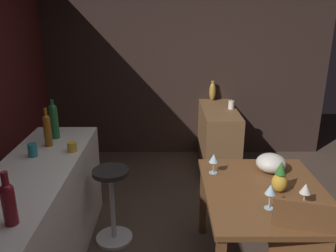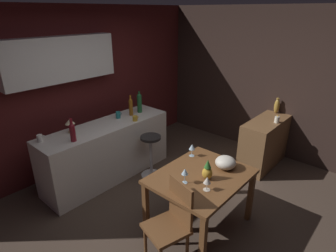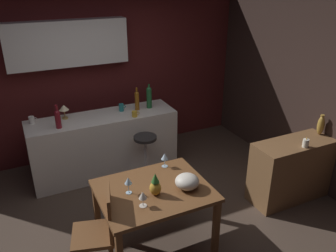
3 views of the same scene
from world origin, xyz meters
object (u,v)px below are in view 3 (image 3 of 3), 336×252
at_px(bar_stool, 146,158).
at_px(vase_brass, 321,125).
at_px(wine_bottle_green, 149,97).
at_px(chair_near_window, 100,229).
at_px(dining_table, 154,197).
at_px(wine_glass_left, 143,196).
at_px(pillar_candle_tall, 306,143).
at_px(cup_white, 32,120).
at_px(cup_teal, 121,107).
at_px(counter_lamp, 64,109).
at_px(wine_glass_center, 165,157).
at_px(wine_bottle_ruby, 58,118).
at_px(sideboard_cabinet, 292,170).
at_px(wine_bottle_amber, 137,100).
at_px(wine_glass_right, 128,181).
at_px(pineapple_centerpiece, 155,186).
at_px(fruit_bowl, 187,182).
at_px(cup_mustard, 135,114).

relative_size(bar_stool, vase_brass, 2.58).
distance_m(bar_stool, wine_bottle_green, 0.93).
bearing_deg(chair_near_window, vase_brass, 3.30).
relative_size(dining_table, chair_near_window, 1.21).
xyz_separation_m(dining_table, wine_glass_left, (-0.20, -0.21, 0.21)).
bearing_deg(wine_glass_left, pillar_candle_tall, 3.33).
bearing_deg(chair_near_window, cup_white, 100.42).
bearing_deg(cup_teal, counter_lamp, 176.05).
bearing_deg(wine_glass_center, wine_bottle_ruby, 127.35).
bearing_deg(sideboard_cabinet, dining_table, -178.11).
relative_size(chair_near_window, wine_glass_left, 5.84).
height_order(wine_bottle_green, counter_lamp, wine_bottle_green).
height_order(cup_teal, counter_lamp, counter_lamp).
xyz_separation_m(wine_bottle_amber, pillar_candle_tall, (1.47, -1.86, -0.18)).
distance_m(wine_glass_right, cup_white, 2.00).
height_order(wine_glass_right, wine_bottle_amber, wine_bottle_amber).
height_order(bar_stool, wine_glass_right, wine_glass_right).
xyz_separation_m(dining_table, wine_glass_right, (-0.25, 0.05, 0.23)).
distance_m(sideboard_cabinet, pillar_candle_tall, 0.49).
xyz_separation_m(bar_stool, pineapple_centerpiece, (-0.42, -1.33, 0.46)).
relative_size(wine_bottle_amber, wine_bottle_green, 0.93).
height_order(wine_bottle_green, cup_white, wine_bottle_green).
height_order(wine_glass_center, cup_white, cup_white).
bearing_deg(fruit_bowl, dining_table, 158.26).
distance_m(bar_stool, wine_glass_left, 1.64).
distance_m(sideboard_cabinet, pineapple_centerpiece, 2.06).
height_order(wine_glass_right, wine_bottle_green, wine_bottle_green).
bearing_deg(chair_near_window, wine_glass_left, -19.46).
xyz_separation_m(pineapple_centerpiece, wine_bottle_ruby, (-0.64, 1.70, 0.20)).
relative_size(chair_near_window, cup_white, 8.56).
relative_size(wine_glass_left, wine_glass_center, 0.95).
distance_m(cup_white, vase_brass, 3.84).
xyz_separation_m(bar_stool, cup_white, (-1.37, 0.68, 0.57)).
relative_size(wine_glass_center, wine_bottle_amber, 0.49).
bearing_deg(sideboard_cabinet, vase_brass, 5.21).
bearing_deg(wine_glass_left, wine_bottle_ruby, 104.22).
xyz_separation_m(bar_stool, wine_bottle_green, (0.29, 0.54, 0.70)).
bearing_deg(wine_bottle_green, chair_near_window, -125.07).
relative_size(cup_white, counter_lamp, 0.53).
distance_m(cup_teal, vase_brass, 2.75).
xyz_separation_m(wine_glass_center, vase_brass, (2.13, -0.25, 0.08)).
bearing_deg(pillar_candle_tall, bar_stool, 140.02).
bearing_deg(cup_white, sideboard_cabinet, -32.06).
xyz_separation_m(sideboard_cabinet, wine_bottle_ruby, (-2.65, 1.54, 0.63)).
height_order(wine_glass_left, cup_mustard, cup_mustard).
bearing_deg(vase_brass, wine_glass_right, -178.75).
distance_m(wine_glass_left, counter_lamp, 2.13).
height_order(pineapple_centerpiece, cup_white, cup_white).
bearing_deg(wine_bottle_ruby, wine_glass_left, -75.78).
height_order(dining_table, pillar_candle_tall, pillar_candle_tall).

